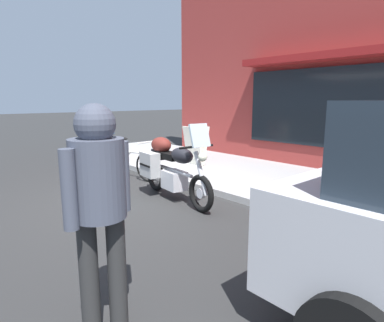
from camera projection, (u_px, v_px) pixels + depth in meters
The scene contains 6 objects.
ground_plane at pixel (143, 200), 5.67m from camera, with size 80.00×80.00×0.00m, color #292929.
touring_motorcycle at pixel (170, 166), 5.66m from camera, with size 2.08×0.64×1.38m.
parked_bicycle at pixel (130, 163), 7.15m from camera, with size 1.62×0.57×0.92m.
pedestrian_walking at pixel (99, 193), 2.28m from camera, with size 0.45×0.55×1.71m.
sandwich_board_sign at pixel (196, 145), 8.08m from camera, with size 0.55×0.42×0.96m.
second_bicycle_by_cafe at pixel (97, 151), 8.59m from camera, with size 1.68×0.49×0.94m.
Camera 1 is at (4.63, -2.98, 1.74)m, focal length 30.28 mm.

